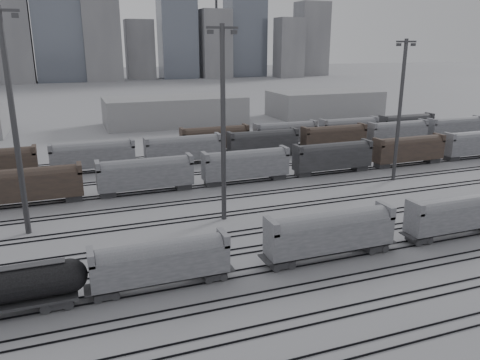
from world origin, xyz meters
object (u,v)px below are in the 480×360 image
object	(u,v)px
hopper_car_a	(161,260)
hopper_car_b	(330,231)
hopper_car_c	(459,212)
light_mast_c	(223,121)

from	to	relation	value
hopper_car_a	hopper_car_b	size ratio (longest dim) A/B	0.90
hopper_car_c	hopper_car_b	bearing A→B (deg)	180.00
hopper_car_b	light_mast_c	world-z (taller)	light_mast_c
hopper_car_b	hopper_car_c	xyz separation A→B (m)	(17.98, -0.00, -0.14)
hopper_car_a	hopper_car_c	distance (m)	36.60
hopper_car_b	hopper_car_c	world-z (taller)	hopper_car_b
hopper_car_c	light_mast_c	world-z (taller)	light_mast_c
hopper_car_c	light_mast_c	xyz separation A→B (m)	(-24.99, 15.62, 10.27)
hopper_car_a	hopper_car_b	xyz separation A→B (m)	(18.62, 0.00, 0.34)
hopper_car_b	light_mast_c	distance (m)	19.89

